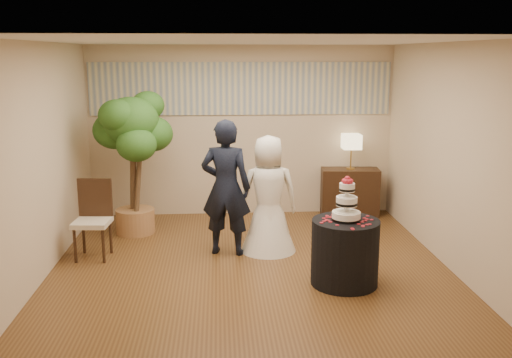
{
  "coord_description": "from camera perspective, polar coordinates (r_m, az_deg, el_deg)",
  "views": [
    {
      "loc": [
        -0.38,
        -6.87,
        2.65
      ],
      "look_at": [
        0.1,
        0.4,
        1.05
      ],
      "focal_mm": 40.0,
      "sensor_mm": 36.0,
      "label": 1
    }
  ],
  "objects": [
    {
      "name": "floor",
      "position": [
        7.37,
        -0.58,
        -8.68
      ],
      "size": [
        5.0,
        5.0,
        0.0
      ],
      "primitive_type": "cube",
      "color": "brown",
      "rests_on": "ground"
    },
    {
      "name": "cake_table",
      "position": [
        6.78,
        8.88,
        -7.25
      ],
      "size": [
        0.99,
        0.99,
        0.78
      ],
      "primitive_type": "cylinder",
      "rotation": [
        0.0,
        0.0,
        0.31
      ],
      "color": "black",
      "rests_on": "floor"
    },
    {
      "name": "table_lamp",
      "position": [
        9.52,
        9.49,
        2.71
      ],
      "size": [
        0.29,
        0.29,
        0.58
      ],
      "primitive_type": null,
      "color": "beige",
      "rests_on": "console"
    },
    {
      "name": "wall_back",
      "position": [
        9.46,
        -1.45,
        4.79
      ],
      "size": [
        5.0,
        0.06,
        2.8
      ],
      "primitive_type": "cube",
      "color": "beige",
      "rests_on": "ground"
    },
    {
      "name": "console",
      "position": [
        9.65,
        9.35,
        -1.3
      ],
      "size": [
        0.98,
        0.5,
        0.79
      ],
      "primitive_type": "cube",
      "rotation": [
        0.0,
        0.0,
        -0.09
      ],
      "color": "black",
      "rests_on": "floor"
    },
    {
      "name": "wall_front",
      "position": [
        4.56,
        1.16,
        -3.54
      ],
      "size": [
        5.0,
        0.06,
        2.8
      ],
      "primitive_type": "cube",
      "color": "beige",
      "rests_on": "ground"
    },
    {
      "name": "wall_right",
      "position": [
        7.56,
        18.71,
        2.2
      ],
      "size": [
        0.06,
        5.0,
        2.8
      ],
      "primitive_type": "cube",
      "color": "beige",
      "rests_on": "ground"
    },
    {
      "name": "wedding_cake",
      "position": [
        6.59,
        9.07,
        -1.92
      ],
      "size": [
        0.33,
        0.33,
        0.52
      ],
      "primitive_type": null,
      "color": "white",
      "rests_on": "cake_table"
    },
    {
      "name": "bride",
      "position": [
        7.7,
        1.26,
        -1.5
      ],
      "size": [
        0.81,
        0.79,
        1.6
      ],
      "primitive_type": "imported",
      "rotation": [
        0.0,
        0.0,
        3.18
      ],
      "color": "white",
      "rests_on": "floor"
    },
    {
      "name": "side_chair",
      "position": [
        7.79,
        -16.09,
        -3.99
      ],
      "size": [
        0.51,
        0.53,
        1.04
      ],
      "primitive_type": null,
      "rotation": [
        0.0,
        0.0,
        -0.08
      ],
      "color": "black",
      "rests_on": "floor"
    },
    {
      "name": "wall_left",
      "position": [
        7.3,
        -20.61,
        1.72
      ],
      "size": [
        0.06,
        5.0,
        2.8
      ],
      "primitive_type": "cube",
      "color": "beige",
      "rests_on": "ground"
    },
    {
      "name": "ficus_tree",
      "position": [
        8.61,
        -12.22,
        1.61
      ],
      "size": [
        1.12,
        1.12,
        2.16
      ],
      "primitive_type": null,
      "rotation": [
        0.0,
        0.0,
        0.09
      ],
      "color": "#2C5C1E",
      "rests_on": "floor"
    },
    {
      "name": "groom",
      "position": [
        7.58,
        -3.03,
        -0.87
      ],
      "size": [
        0.75,
        0.57,
        1.83
      ],
      "primitive_type": "imported",
      "rotation": [
        0.0,
        0.0,
        2.93
      ],
      "color": "black",
      "rests_on": "floor"
    },
    {
      "name": "ceiling",
      "position": [
        6.88,
        -0.63,
        13.63
      ],
      "size": [
        5.0,
        5.0,
        0.0
      ],
      "primitive_type": "cube",
      "color": "white",
      "rests_on": "wall_back"
    },
    {
      "name": "mural_border",
      "position": [
        9.37,
        -1.47,
        9.02
      ],
      "size": [
        4.9,
        0.02,
        0.85
      ],
      "primitive_type": "cube",
      "color": "#ACAFA0",
      "rests_on": "wall_back"
    }
  ]
}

